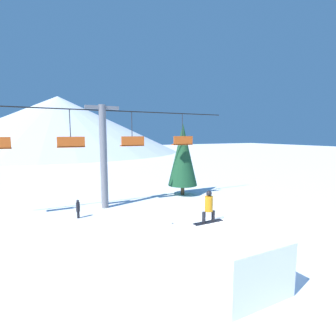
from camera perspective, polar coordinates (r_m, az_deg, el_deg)
The scene contains 7 objects.
ground_plane at distance 12.12m, azimuth 16.30°, elevation -19.65°, with size 220.00×220.00×0.00m, color white.
mountain_ridge at distance 86.96m, azimuth -22.66°, elevation 8.76°, with size 71.43×71.43×16.65m.
snow_ramp at distance 10.50m, azimuth 12.88°, elevation -18.21°, with size 2.73×3.65×1.90m.
snowboarder at distance 10.76m, azimuth 8.86°, elevation -8.32°, with size 1.32×0.32×1.32m.
chairlift at distance 19.58m, azimuth -13.87°, elevation 3.91°, with size 20.79×0.52×7.52m.
pine_tree_near at distance 23.27m, azimuth 3.24°, elevation 2.90°, with size 2.61×2.61×6.38m.
distant_skier at distance 18.18m, azimuth -19.00°, elevation -8.26°, with size 0.24×0.24×1.23m.
Camera 1 is at (-7.60, -7.70, 5.46)m, focal length 28.00 mm.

